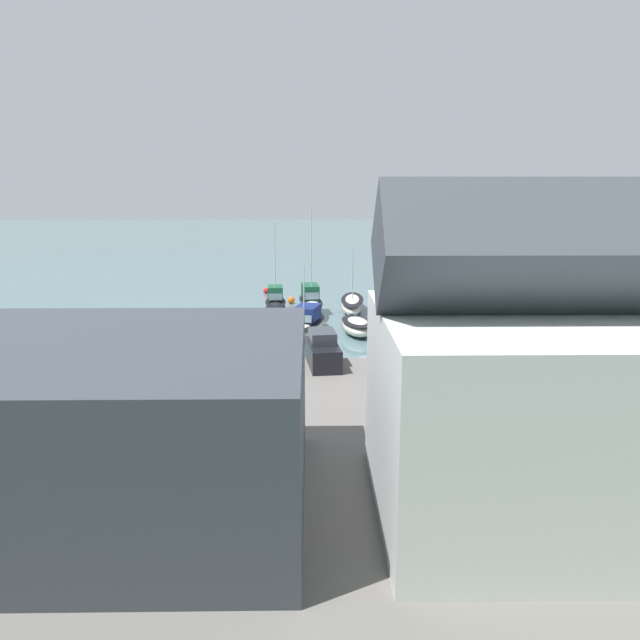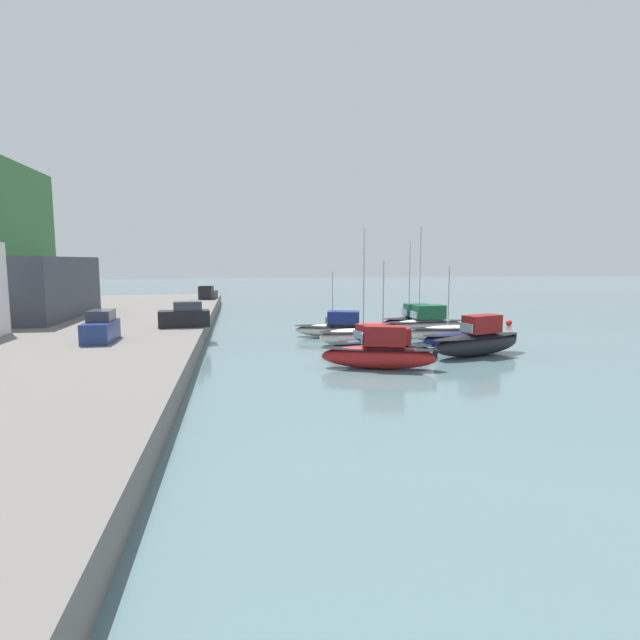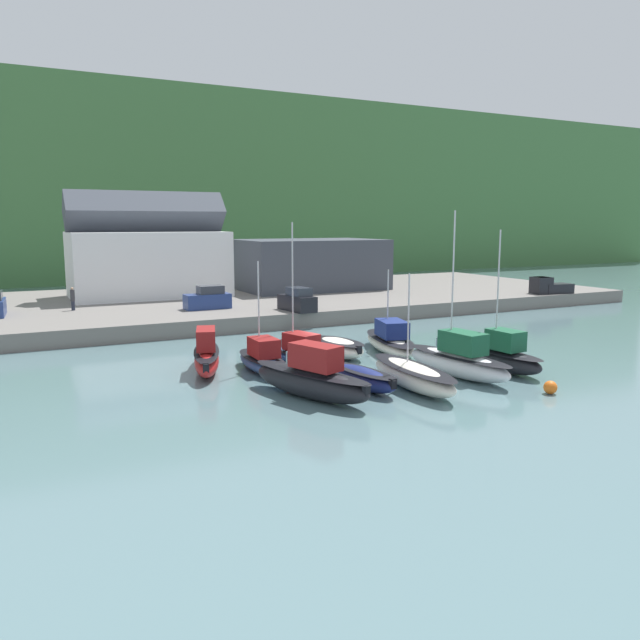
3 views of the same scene
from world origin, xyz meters
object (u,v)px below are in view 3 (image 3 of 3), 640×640
(moored_boat_2, at_px, (299,353))
(pickup_truck_0, at_px, (548,286))
(moored_boat_8, at_px, (458,360))
(moored_boat_6, at_px, (362,378))
(parked_car_3, at_px, (208,299))
(moored_boat_9, at_px, (501,356))
(mooring_buoy_0, at_px, (550,387))
(moored_boat_4, at_px, (390,340))
(moored_boat_0, at_px, (207,355))
(person_on_quay, at_px, (73,298))
(moored_boat_5, at_px, (311,378))
(moored_boat_1, at_px, (262,359))
(moored_boat_7, at_px, (413,375))
(parked_car_2, at_px, (297,301))
(moored_boat_3, at_px, (338,347))

(moored_boat_2, bearing_deg, pickup_truck_0, 3.61)
(moored_boat_8, bearing_deg, moored_boat_6, 172.23)
(parked_car_3, bearing_deg, moored_boat_9, -158.88)
(moored_boat_6, height_order, mooring_buoy_0, moored_boat_6)
(moored_boat_4, relative_size, mooring_buoy_0, 11.64)
(moored_boat_0, xyz_separation_m, moored_boat_4, (13.72, -0.16, -0.18))
(moored_boat_8, relative_size, person_on_quay, 4.72)
(mooring_buoy_0, bearing_deg, moored_boat_5, 156.82)
(moored_boat_1, xyz_separation_m, mooring_buoy_0, (12.25, -12.03, -0.43))
(moored_boat_6, bearing_deg, pickup_truck_0, 22.10)
(moored_boat_5, height_order, mooring_buoy_0, moored_boat_5)
(moored_boat_2, relative_size, moored_boat_9, 1.05)
(moored_boat_0, relative_size, moored_boat_5, 0.92)
(parked_car_3, bearing_deg, moored_boat_1, 171.58)
(moored_boat_8, height_order, person_on_quay, moored_boat_8)
(moored_boat_2, distance_m, pickup_truck_0, 40.59)
(moored_boat_0, height_order, moored_boat_2, moored_boat_2)
(moored_boat_7, height_order, moored_boat_9, moored_boat_9)
(moored_boat_9, distance_m, person_on_quay, 38.62)
(parked_car_2, distance_m, pickup_truck_0, 31.35)
(moored_boat_2, xyz_separation_m, moored_boat_7, (3.24, -8.41, -0.00))
(moored_boat_2, xyz_separation_m, person_on_quay, (-11.68, 23.97, 1.71))
(moored_boat_3, height_order, pickup_truck_0, pickup_truck_0)
(moored_boat_1, bearing_deg, moored_boat_8, -32.57)
(moored_boat_1, relative_size, moored_boat_8, 0.69)
(moored_boat_3, height_order, moored_boat_4, moored_boat_4)
(moored_boat_5, relative_size, moored_boat_8, 0.84)
(moored_boat_2, bearing_deg, moored_boat_8, -62.31)
(moored_boat_9, bearing_deg, mooring_buoy_0, -107.61)
(moored_boat_3, height_order, moored_boat_6, moored_boat_3)
(moored_boat_8, height_order, pickup_truck_0, moored_boat_8)
(moored_boat_4, distance_m, pickup_truck_0, 33.18)
(moored_boat_5, relative_size, moored_boat_9, 0.95)
(moored_boat_2, bearing_deg, moored_boat_4, -11.62)
(moored_boat_5, relative_size, parked_car_3, 2.00)
(moored_boat_2, distance_m, parked_car_2, 15.95)
(moored_boat_0, xyz_separation_m, moored_boat_7, (9.25, -9.32, -0.26))
(moored_boat_4, relative_size, parked_car_3, 2.05)
(moored_boat_4, xyz_separation_m, moored_boat_7, (-4.47, -9.16, -0.08))
(moored_boat_4, xyz_separation_m, parked_car_2, (-1.12, 13.70, 1.45))
(moored_boat_4, distance_m, person_on_quay, 30.30)
(moored_boat_8, bearing_deg, moored_boat_2, 128.66)
(parked_car_2, height_order, mooring_buoy_0, parked_car_2)
(moored_boat_1, height_order, parked_car_3, moored_boat_1)
(person_on_quay, bearing_deg, parked_car_2, -27.54)
(moored_boat_4, bearing_deg, moored_boat_0, -165.67)
(moored_boat_8, bearing_deg, moored_boat_9, -7.36)
(moored_boat_1, bearing_deg, moored_boat_9, -25.78)
(moored_boat_1, relative_size, moored_boat_9, 0.78)
(pickup_truck_0, distance_m, mooring_buoy_0, 39.43)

